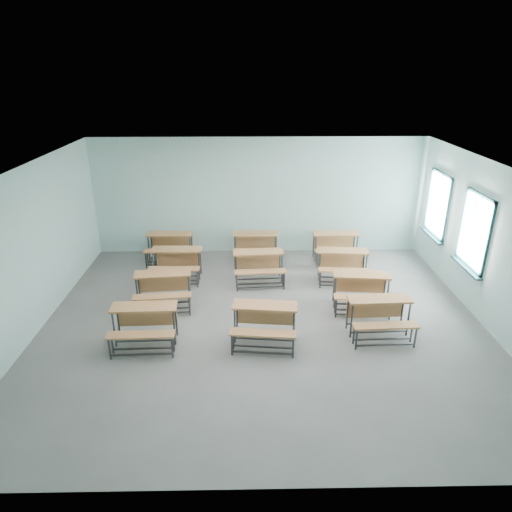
# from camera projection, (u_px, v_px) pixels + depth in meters

# --- Properties ---
(room) EXTENTS (9.04, 8.04, 3.24)m
(room) POSITION_uv_depth(u_px,v_px,m) (268.00, 251.00, 8.83)
(room) COLOR slate
(room) RESTS_ON ground
(desk_unit_r0c0) EXTENTS (1.24, 0.85, 0.76)m
(desk_unit_r0c0) POSITION_uv_depth(u_px,v_px,m) (144.00, 320.00, 8.51)
(desk_unit_r0c0) COLOR #A86B3C
(desk_unit_r0c0) RESTS_ON ground
(desk_unit_r0c1) EXTENTS (1.30, 0.94, 0.76)m
(desk_unit_r0c1) POSITION_uv_depth(u_px,v_px,m) (264.00, 319.00, 8.56)
(desk_unit_r0c1) COLOR #A86B3C
(desk_unit_r0c1) RESTS_ON ground
(desk_unit_r0c2) EXTENTS (1.25, 0.86, 0.76)m
(desk_unit_r0c2) POSITION_uv_depth(u_px,v_px,m) (380.00, 312.00, 8.80)
(desk_unit_r0c2) COLOR #A86B3C
(desk_unit_r0c2) RESTS_ON ground
(desk_unit_r1c0) EXTENTS (1.30, 0.94, 0.76)m
(desk_unit_r1c0) POSITION_uv_depth(u_px,v_px,m) (163.00, 285.00, 9.88)
(desk_unit_r1c0) COLOR #A86B3C
(desk_unit_r1c0) RESTS_ON ground
(desk_unit_r1c2) EXTENTS (1.29, 0.94, 0.76)m
(desk_unit_r1c2) POSITION_uv_depth(u_px,v_px,m) (361.00, 287.00, 9.82)
(desk_unit_r1c2) COLOR #A86B3C
(desk_unit_r1c2) RESTS_ON ground
(desk_unit_r2c0) EXTENTS (1.23, 0.84, 0.76)m
(desk_unit_r2c0) POSITION_uv_depth(u_px,v_px,m) (176.00, 260.00, 11.18)
(desk_unit_r2c0) COLOR #A86B3C
(desk_unit_r2c0) RESTS_ON ground
(desk_unit_r2c1) EXTENTS (1.27, 0.90, 0.76)m
(desk_unit_r2c1) POSITION_uv_depth(u_px,v_px,m) (259.00, 262.00, 11.02)
(desk_unit_r2c1) COLOR #A86B3C
(desk_unit_r2c1) RESTS_ON ground
(desk_unit_r2c2) EXTENTS (1.28, 0.92, 0.76)m
(desk_unit_r2c2) POSITION_uv_depth(u_px,v_px,m) (343.00, 261.00, 11.09)
(desk_unit_r2c2) COLOR #A86B3C
(desk_unit_r2c2) RESTS_ON ground
(desk_unit_r3c0) EXTENTS (1.24, 0.85, 0.76)m
(desk_unit_r3c0) POSITION_uv_depth(u_px,v_px,m) (170.00, 243.00, 12.21)
(desk_unit_r3c0) COLOR #A86B3C
(desk_unit_r3c0) RESTS_ON ground
(desk_unit_r3c1) EXTENTS (1.22, 0.82, 0.76)m
(desk_unit_r3c1) POSITION_uv_depth(u_px,v_px,m) (256.00, 243.00, 12.25)
(desk_unit_r3c1) COLOR #A86B3C
(desk_unit_r3c1) RESTS_ON ground
(desk_unit_r3c2) EXTENTS (1.23, 0.83, 0.76)m
(desk_unit_r3c2) POSITION_uv_depth(u_px,v_px,m) (336.00, 243.00, 12.24)
(desk_unit_r3c2) COLOR #A86B3C
(desk_unit_r3c2) RESTS_ON ground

